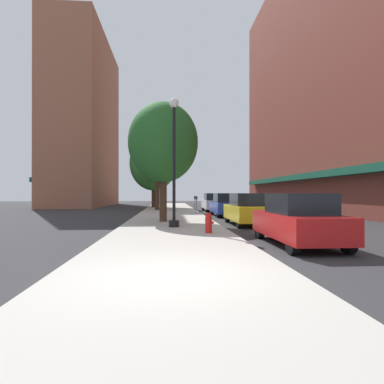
% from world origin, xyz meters
% --- Properties ---
extents(ground_plane, '(90.00, 90.00, 0.00)m').
position_xyz_m(ground_plane, '(4.00, 18.00, 0.00)').
color(ground_plane, '#2D2D30').
extents(sidewalk_slab, '(4.80, 50.00, 0.12)m').
position_xyz_m(sidewalk_slab, '(0.00, 19.00, 0.06)').
color(sidewalk_slab, '#B7B2A8').
rests_on(sidewalk_slab, ground).
extents(building_right_brick, '(6.80, 40.00, 26.04)m').
position_xyz_m(building_right_brick, '(14.99, 22.00, 13.00)').
color(building_right_brick, brown).
rests_on(building_right_brick, ground).
extents(building_far_background, '(6.80, 18.00, 21.47)m').
position_xyz_m(building_far_background, '(-11.01, 37.00, 10.71)').
color(building_far_background, '#9E6047').
rests_on(building_far_background, ground).
extents(lamppost, '(0.48, 0.48, 5.90)m').
position_xyz_m(lamppost, '(0.13, 8.76, 3.20)').
color(lamppost, black).
rests_on(lamppost, sidewalk_slab).
extents(fire_hydrant, '(0.33, 0.26, 0.79)m').
position_xyz_m(fire_hydrant, '(1.43, 6.41, 0.52)').
color(fire_hydrant, red).
rests_on(fire_hydrant, sidewalk_slab).
extents(parking_meter_near, '(0.14, 0.09, 1.31)m').
position_xyz_m(parking_meter_near, '(2.05, 20.57, 0.95)').
color(parking_meter_near, slate).
rests_on(parking_meter_near, sidewalk_slab).
extents(parking_meter_far, '(0.14, 0.09, 1.31)m').
position_xyz_m(parking_meter_far, '(2.05, 19.01, 0.95)').
color(parking_meter_far, slate).
rests_on(parking_meter_far, sidewalk_slab).
extents(tree_near, '(5.13, 5.13, 7.74)m').
position_xyz_m(tree_near, '(-1.76, 29.42, 4.90)').
color(tree_near, '#422D1E').
rests_on(tree_near, sidewalk_slab).
extents(tree_mid, '(3.80, 3.80, 6.51)m').
position_xyz_m(tree_mid, '(-0.41, 11.65, 4.42)').
color(tree_mid, '#422D1E').
rests_on(tree_mid, sidewalk_slab).
extents(tree_far, '(3.86, 3.86, 7.09)m').
position_xyz_m(tree_far, '(-1.17, 24.01, 4.97)').
color(tree_far, '#422D1E').
rests_on(tree_far, sidewalk_slab).
extents(car_red, '(1.80, 4.30, 1.66)m').
position_xyz_m(car_red, '(4.00, 3.96, 0.81)').
color(car_red, black).
rests_on(car_red, ground).
extents(car_yellow, '(1.80, 4.30, 1.66)m').
position_xyz_m(car_yellow, '(4.00, 10.56, 0.81)').
color(car_yellow, black).
rests_on(car_yellow, ground).
extents(car_blue, '(1.80, 4.30, 1.66)m').
position_xyz_m(car_blue, '(4.00, 17.06, 0.81)').
color(car_blue, black).
rests_on(car_blue, ground).
extents(car_white, '(1.80, 4.30, 1.66)m').
position_xyz_m(car_white, '(4.00, 23.56, 0.81)').
color(car_white, black).
rests_on(car_white, ground).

